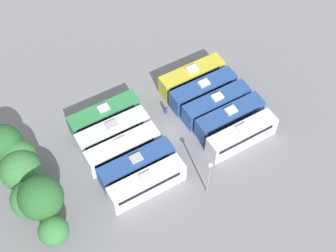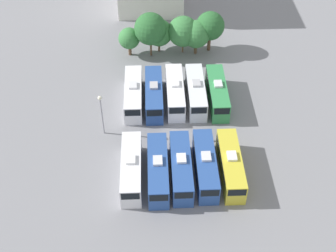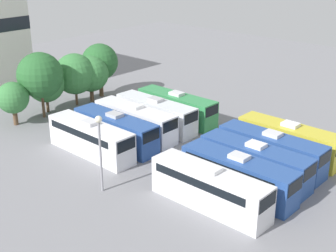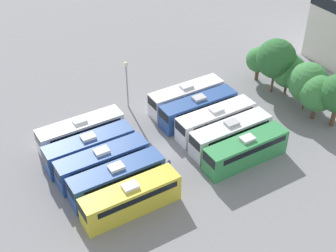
# 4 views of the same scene
# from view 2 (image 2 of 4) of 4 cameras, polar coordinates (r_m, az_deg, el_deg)

# --- Properties ---
(ground_plane) EXTENTS (117.68, 117.68, 0.00)m
(ground_plane) POSITION_cam_2_polar(r_m,az_deg,el_deg) (67.00, 1.23, -1.20)
(ground_plane) COLOR gray
(bus_0) EXTENTS (2.60, 10.45, 3.56)m
(bus_0) POSITION_cam_2_polar(r_m,az_deg,el_deg) (60.67, -4.49, -5.08)
(bus_0) COLOR silver
(bus_0) RESTS_ON ground_plane
(bus_1) EXTENTS (2.60, 10.45, 3.56)m
(bus_1) POSITION_cam_2_polar(r_m,az_deg,el_deg) (60.34, -1.24, -5.26)
(bus_1) COLOR #284C93
(bus_1) RESTS_ON ground_plane
(bus_2) EXTENTS (2.60, 10.45, 3.56)m
(bus_2) POSITION_cam_2_polar(r_m,az_deg,el_deg) (60.60, 1.61, -4.99)
(bus_2) COLOR #284C93
(bus_2) RESTS_ON ground_plane
(bus_3) EXTENTS (2.60, 10.45, 3.56)m
(bus_3) POSITION_cam_2_polar(r_m,az_deg,el_deg) (61.00, 4.59, -4.73)
(bus_3) COLOR #284C93
(bus_3) RESTS_ON ground_plane
(bus_4) EXTENTS (2.60, 10.45, 3.56)m
(bus_4) POSITION_cam_2_polar(r_m,az_deg,el_deg) (61.40, 7.65, -4.65)
(bus_4) COLOR gold
(bus_4) RESTS_ON ground_plane
(bus_5) EXTENTS (2.60, 10.45, 3.56)m
(bus_5) POSITION_cam_2_polar(r_m,az_deg,el_deg) (71.46, -4.24, 3.97)
(bus_5) COLOR white
(bus_5) RESTS_ON ground_plane
(bus_6) EXTENTS (2.60, 10.45, 3.56)m
(bus_6) POSITION_cam_2_polar(r_m,az_deg,el_deg) (71.26, -1.72, 3.96)
(bus_6) COLOR #284C93
(bus_6) RESTS_ON ground_plane
(bus_7) EXTENTS (2.60, 10.45, 3.56)m
(bus_7) POSITION_cam_2_polar(r_m,az_deg,el_deg) (71.64, 0.86, 4.22)
(bus_7) COLOR white
(bus_7) RESTS_ON ground_plane
(bus_8) EXTENTS (2.60, 10.45, 3.56)m
(bus_8) POSITION_cam_2_polar(r_m,az_deg,el_deg) (71.78, 3.42, 4.23)
(bus_8) COLOR silver
(bus_8) RESTS_ON ground_plane
(bus_9) EXTENTS (2.60, 10.45, 3.56)m
(bus_9) POSITION_cam_2_polar(r_m,az_deg,el_deg) (71.92, 6.04, 4.13)
(bus_9) COLOR #338C4C
(bus_9) RESTS_ON ground_plane
(worker_person) EXTENTS (0.36, 0.36, 1.83)m
(worker_person) POSITION_cam_2_polar(r_m,az_deg,el_deg) (65.93, 4.27, -1.22)
(worker_person) COLOR navy
(worker_person) RESTS_ON ground_plane
(light_pole) EXTENTS (0.60, 0.60, 6.89)m
(light_pole) POSITION_cam_2_polar(r_m,az_deg,el_deg) (64.82, -8.16, 2.16)
(light_pole) COLOR gray
(light_pole) RESTS_ON ground_plane
(tree_0) EXTENTS (3.68, 3.68, 5.15)m
(tree_0) POSITION_cam_2_polar(r_m,az_deg,el_deg) (80.97, -4.76, 10.58)
(tree_0) COLOR brown
(tree_0) RESTS_ON ground_plane
(tree_1) EXTENTS (5.46, 5.46, 8.00)m
(tree_1) POSITION_cam_2_polar(r_m,az_deg,el_deg) (79.56, -2.16, 11.75)
(tree_1) COLOR brown
(tree_1) RESTS_ON ground_plane
(tree_2) EXTENTS (4.68, 4.68, 6.04)m
(tree_2) POSITION_cam_2_polar(r_m,az_deg,el_deg) (81.48, -1.12, 11.30)
(tree_2) COLOR brown
(tree_2) RESTS_ON ground_plane
(tree_3) EXTENTS (5.24, 5.24, 6.80)m
(tree_3) POSITION_cam_2_polar(r_m,az_deg,el_deg) (80.94, 1.85, 11.45)
(tree_3) COLOR brown
(tree_3) RESTS_ON ground_plane
(tree_4) EXTENTS (4.75, 4.75, 6.23)m
(tree_4) POSITION_cam_2_polar(r_m,az_deg,el_deg) (80.94, 3.45, 11.11)
(tree_4) COLOR brown
(tree_4) RESTS_ON ground_plane
(tree_5) EXTENTS (4.93, 4.93, 7.30)m
(tree_5) POSITION_cam_2_polar(r_m,az_deg,el_deg) (81.47, 5.16, 12.05)
(tree_5) COLOR brown
(tree_5) RESTS_ON ground_plane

